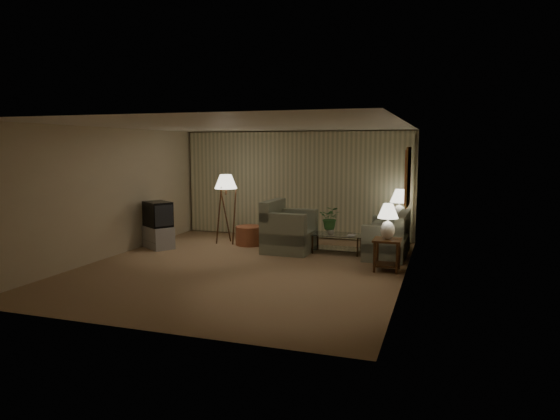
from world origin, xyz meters
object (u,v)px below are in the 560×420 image
(side_table_near, at_px, (387,249))
(coffee_table, at_px, (337,240))
(table_lamp_near, at_px, (388,218))
(ottoman, at_px, (250,236))
(sofa, at_px, (387,238))
(vase, at_px, (330,230))
(tv_cabinet, at_px, (158,237))
(armchair, at_px, (289,232))
(table_lamp_far, at_px, (399,202))
(floor_lamp, at_px, (226,208))
(side_table_far, at_px, (399,230))
(crt_tv, at_px, (158,214))

(side_table_near, height_order, coffee_table, side_table_near)
(table_lamp_near, relative_size, ottoman, 1.01)
(sofa, distance_m, vase, 1.22)
(coffee_table, relative_size, tv_cabinet, 1.26)
(tv_cabinet, relative_size, vase, 5.23)
(armchair, relative_size, table_lamp_near, 1.71)
(armchair, distance_m, table_lamp_far, 2.64)
(floor_lamp, bearing_deg, table_lamp_near, -20.65)
(side_table_far, xyz_separation_m, tv_cabinet, (-5.20, -1.84, -0.14))
(side_table_far, bearing_deg, tv_cabinet, -160.55)
(table_lamp_far, distance_m, vase, 1.82)
(table_lamp_near, height_order, table_lamp_far, table_lamp_far)
(crt_tv, xyz_separation_m, vase, (3.84, 0.76, -0.28))
(armchair, relative_size, coffee_table, 1.02)
(floor_lamp, bearing_deg, armchair, -14.45)
(floor_lamp, bearing_deg, side_table_near, -20.65)
(armchair, height_order, floor_lamp, floor_lamp)
(table_lamp_near, relative_size, crt_tv, 0.82)
(coffee_table, relative_size, crt_tv, 1.38)
(vase, bearing_deg, coffee_table, 0.00)
(side_table_near, xyz_separation_m, table_lamp_near, (-0.00, 0.00, 0.59))
(floor_lamp, distance_m, vase, 2.63)
(armchair, relative_size, side_table_near, 1.90)
(side_table_far, relative_size, table_lamp_near, 0.90)
(table_lamp_near, distance_m, ottoman, 3.76)
(side_table_far, distance_m, crt_tv, 5.53)
(side_table_near, xyz_separation_m, coffee_table, (-1.21, 1.25, -0.13))
(armchair, height_order, side_table_far, armchair)
(armchair, distance_m, table_lamp_near, 2.53)
(coffee_table, distance_m, vase, 0.27)
(armchair, bearing_deg, table_lamp_near, -112.88)
(vase, bearing_deg, table_lamp_far, 38.44)
(table_lamp_far, bearing_deg, table_lamp_near, -90.00)
(ottoman, bearing_deg, armchair, -21.72)
(crt_tv, bearing_deg, side_table_far, 53.25)
(table_lamp_near, bearing_deg, coffee_table, 134.08)
(sofa, height_order, floor_lamp, floor_lamp)
(armchair, relative_size, table_lamp_far, 1.54)
(tv_cabinet, bearing_deg, table_lamp_far, 53.25)
(sofa, distance_m, floor_lamp, 3.84)
(side_table_far, height_order, tv_cabinet, side_table_far)
(side_table_far, distance_m, vase, 1.74)
(sofa, xyz_separation_m, vase, (-1.21, -0.10, 0.13))
(sofa, relative_size, side_table_far, 2.79)
(coffee_table, height_order, vase, vase)
(table_lamp_far, xyz_separation_m, crt_tv, (-5.20, -1.84, -0.25))
(tv_cabinet, xyz_separation_m, crt_tv, (0.00, 0.00, 0.53))
(floor_lamp, bearing_deg, sofa, -2.11)
(table_lamp_near, bearing_deg, side_table_far, 90.00)
(side_table_far, bearing_deg, armchair, -150.17)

